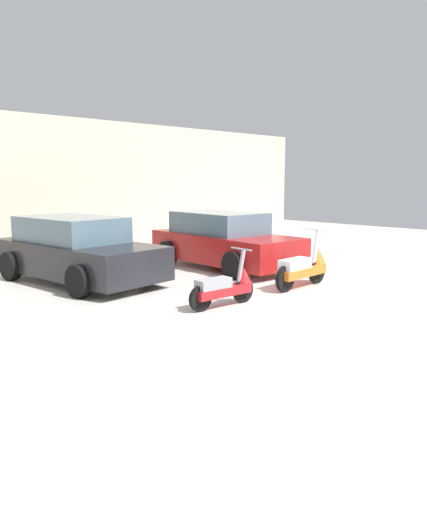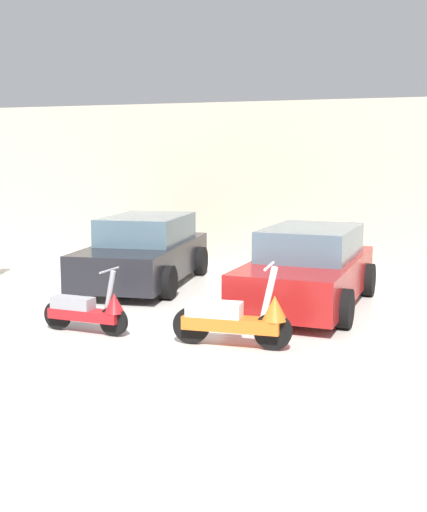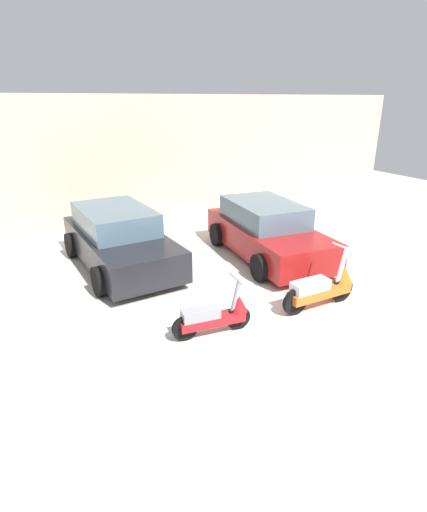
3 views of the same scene
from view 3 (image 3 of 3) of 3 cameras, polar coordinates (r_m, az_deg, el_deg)
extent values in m
plane|color=silver|center=(6.66, 9.61, -11.27)|extent=(28.00, 28.00, 0.00)
cube|color=beige|center=(12.57, -10.56, 13.32)|extent=(19.60, 0.12, 3.72)
cylinder|color=black|center=(6.68, 3.53, -8.77)|extent=(0.42, 0.11, 0.42)
cylinder|color=black|center=(6.39, -4.12, -10.28)|extent=(0.42, 0.11, 0.42)
cube|color=#B2191E|center=(6.50, -0.21, -9.14)|extent=(1.10, 0.34, 0.14)
cube|color=gray|center=(6.36, -1.86, -8.27)|extent=(0.63, 0.29, 0.16)
cylinder|color=gray|center=(6.46, 3.22, -5.65)|extent=(0.20, 0.09, 0.59)
cylinder|color=gray|center=(6.33, 3.27, -3.28)|extent=(0.07, 0.48, 0.03)
cone|color=#B2191E|center=(6.56, 3.71, -6.78)|extent=(0.30, 0.30, 0.27)
cylinder|color=black|center=(7.90, 17.79, -4.50)|extent=(0.49, 0.10, 0.49)
cylinder|color=black|center=(7.21, 11.59, -6.42)|extent=(0.49, 0.10, 0.49)
cube|color=orange|center=(7.52, 14.88, -5.01)|extent=(1.29, 0.33, 0.17)
cube|color=white|center=(7.29, 13.66, -4.14)|extent=(0.73, 0.31, 0.19)
cylinder|color=white|center=(7.66, 17.89, -1.27)|extent=(0.23, 0.09, 0.70)
cylinder|color=white|center=(7.54, 18.19, 1.16)|extent=(0.05, 0.57, 0.03)
cone|color=orange|center=(7.78, 18.14, -2.44)|extent=(0.34, 0.34, 0.32)
cube|color=black|center=(9.23, -13.15, 1.39)|extent=(1.92, 3.99, 0.65)
cube|color=slate|center=(9.27, -13.91, 5.16)|extent=(1.59, 2.28, 0.51)
cylinder|color=black|center=(8.54, -5.14, -1.16)|extent=(0.25, 0.60, 0.59)
cylinder|color=black|center=(8.02, -15.96, -3.48)|extent=(0.25, 0.60, 0.59)
cylinder|color=black|center=(10.62, -10.86, 3.14)|extent=(0.25, 0.60, 0.59)
cylinder|color=black|center=(10.22, -19.66, 1.50)|extent=(0.25, 0.60, 0.59)
cube|color=maroon|center=(9.67, 7.72, 2.65)|extent=(1.88, 3.92, 0.64)
cube|color=slate|center=(9.70, 7.22, 6.23)|extent=(1.56, 2.24, 0.50)
cylinder|color=black|center=(9.25, 15.70, -0.10)|extent=(0.24, 0.59, 0.58)
cylinder|color=black|center=(8.40, 6.67, -1.65)|extent=(0.24, 0.59, 0.58)
cylinder|color=black|center=(11.10, 8.42, 4.07)|extent=(0.24, 0.59, 0.58)
cylinder|color=black|center=(10.39, 0.50, 3.10)|extent=(0.24, 0.59, 0.58)
camera|label=1|loc=(3.63, -114.16, -35.02)|focal=35.00mm
camera|label=2|loc=(7.40, 83.38, -6.84)|focal=45.00mm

